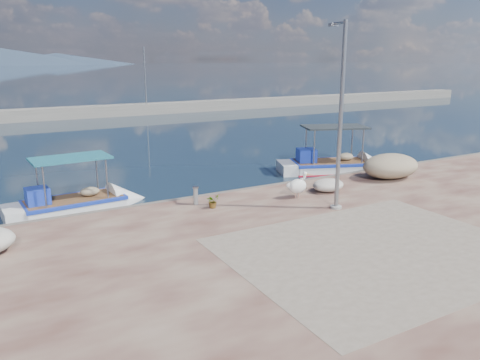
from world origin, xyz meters
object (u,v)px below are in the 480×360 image
at_px(boat_left, 73,206).
at_px(lamp_post, 340,124).
at_px(bollard_near, 196,195).
at_px(pelican, 298,186).
at_px(boat_right, 332,167).

distance_m(boat_left, lamp_post, 11.32).
xyz_separation_m(boat_left, lamp_post, (8.74, -6.23, 3.59)).
bearing_deg(bollard_near, lamp_post, -34.51).
bearing_deg(lamp_post, bollard_near, 145.49).
relative_size(boat_left, pelican, 4.82).
xyz_separation_m(boat_right, pelican, (-5.74, -4.61, 0.79)).
distance_m(boat_right, pelican, 7.40).
distance_m(lamp_post, bollard_near, 6.23).
height_order(boat_right, pelican, boat_right).
xyz_separation_m(boat_right, lamp_post, (-5.28, -6.47, 3.56)).
relative_size(pelican, lamp_post, 0.17).
height_order(pelican, bollard_near, pelican).
bearing_deg(pelican, lamp_post, -58.41).
height_order(boat_right, bollard_near, boat_right).
distance_m(boat_left, bollard_near, 5.26).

